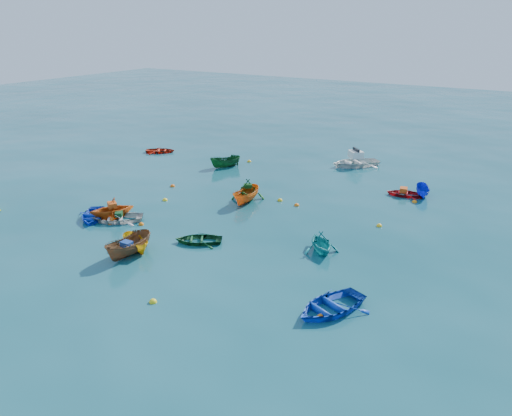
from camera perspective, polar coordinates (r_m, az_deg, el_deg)
The scene contains 31 objects.
ground at distance 29.48m, azimuth -5.12°, elevation -3.66°, with size 160.00×160.00×0.00m, color #093D46.
dinghy_blue_sw at distance 34.14m, azimuth -18.11°, elevation -1.17°, with size 2.17×3.03×0.63m, color #0F37C3.
dinghy_white_near at distance 33.30m, azimuth -15.51°, elevation -1.43°, with size 2.30×3.21×0.67m, color silver.
sampan_brown_mid at distance 28.36m, azimuth -14.21°, elevation -5.29°, with size 1.20×3.20×1.24m, color brown.
dinghy_blue_se at distance 22.91m, azimuth 8.46°, elevation -11.53°, with size 2.55×3.57×0.74m, color #0E3CB2.
dinghy_orange_w at distance 33.88m, azimuth -16.05°, elevation -1.10°, with size 2.41×2.80×1.47m, color #D35B13.
sampan_yellow_mid at distance 28.89m, azimuth -13.47°, elevation -4.73°, with size 0.93×2.48×0.96m, color yellow.
dinghy_green_e at distance 29.27m, azimuth -6.57°, elevation -3.91°, with size 1.95×2.72×0.57m, color #0F411F.
dinghy_cyan_se at distance 28.22m, azimuth 7.42°, elevation -4.93°, with size 2.05×2.37×1.25m, color teal.
dinghy_red_nw at distance 49.71m, azimuth -10.87°, elevation 6.25°, with size 1.99×2.78×0.58m, color red.
sampan_orange_n at distance 35.29m, azimuth -1.11°, elevation 0.62°, with size 1.16×3.08×1.19m, color orange.
dinghy_green_n at distance 36.21m, azimuth -0.93°, elevation 1.16°, with size 2.44×2.83×1.49m, color #145717.
dinghy_red_ne at distance 38.27m, azimuth 16.59°, elevation 1.36°, with size 1.86×2.60×0.54m, color #B00E16.
sampan_blue_far at distance 38.61m, azimuth 18.47°, elevation 1.32°, with size 0.89×2.37×0.92m, color #0F21C1.
sampan_green_far at distance 43.95m, azimuth -3.50°, elevation 4.68°, with size 1.07×2.83×1.10m, color #104820.
motorboat_white at distance 45.18m, azimuth 11.25°, elevation 4.77°, with size 3.04×4.25×1.48m, color white.
tarp_green_a at distance 33.11m, azimuth -15.41°, elevation -0.67°, with size 0.58×0.44×0.28m, color #0F3F1C.
tarp_blue_a at distance 27.95m, azimuth -14.56°, elevation -4.00°, with size 0.59×0.45×0.29m, color navy.
tarp_orange_a at distance 33.57m, azimuth -16.12°, elevation 0.34°, with size 0.69×0.52×0.33m, color #DD5016.
tarp_green_b at distance 36.01m, azimuth -0.95°, elevation 2.54°, with size 0.58×0.44×0.28m, color #104315.
tarp_orange_b at distance 38.14m, azimuth 16.51°, elevation 2.00°, with size 0.69×0.52×0.33m, color #D14D15.
buoy_or_a at distance 32.30m, azimuth -12.98°, elevation -1.89°, with size 0.35×0.35×0.35m, color #D5630B.
buoy_ye_a at distance 23.74m, azimuth -11.69°, elevation -10.52°, with size 0.37×0.37×0.37m, color yellow.
buoy_or_b at distance 22.40m, azimuth 7.40°, elevation -12.30°, with size 0.34×0.34×0.34m, color orange.
buoy_ye_b at distance 36.28m, azimuth -10.36°, elevation 0.85°, with size 0.37×0.37×0.37m, color yellow.
buoy_or_c at distance 39.24m, azimuth -9.51°, elevation 2.44°, with size 0.37×0.37×0.37m, color #EE5C0C.
buoy_ye_c at distance 35.67m, azimuth 2.75°, elevation 0.83°, with size 0.37×0.37×0.37m, color gold.
buoy_or_d at distance 37.08m, azimuth 17.66°, elevation 0.63°, with size 0.34×0.34×0.34m, color orange.
buoy_ye_d at distance 45.51m, azimuth -0.78°, elevation 5.28°, with size 0.38×0.38×0.38m, color yellow.
buoy_or_e at distance 34.81m, azimuth 4.67°, elevation 0.26°, with size 0.37×0.37×0.37m, color orange.
buoy_ye_e at distance 32.21m, azimuth 13.89°, elevation -2.04°, with size 0.35×0.35×0.35m, color yellow.
Camera 1 is at (16.26, -21.37, 12.16)m, focal length 35.00 mm.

